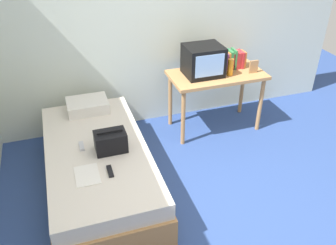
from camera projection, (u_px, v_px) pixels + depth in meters
ground_plane at (212, 219)px, 3.38m from camera, size 8.00×8.00×0.00m
wall_back at (150, 24)px, 4.30m from camera, size 5.20×0.10×2.60m
bed at (99, 168)px, 3.64m from camera, size 1.00×2.00×0.50m
desk at (216, 81)px, 4.41m from camera, size 1.16×0.60×0.77m
tv at (203, 61)px, 4.23m from camera, size 0.44×0.39×0.36m
water_bottle at (230, 67)px, 4.27m from camera, size 0.07×0.07×0.20m
book_row at (234, 60)px, 4.45m from camera, size 0.27×0.16×0.24m
picture_frame at (254, 67)px, 4.33m from camera, size 0.11×0.02×0.16m
pillow at (88, 105)px, 4.10m from camera, size 0.46×0.35×0.13m
handbag at (111, 141)px, 3.42m from camera, size 0.30×0.20×0.22m
magazine at (87, 175)px, 3.15m from camera, size 0.21×0.29×0.01m
remote_dark at (110, 171)px, 3.19m from camera, size 0.04×0.16×0.02m
remote_silver at (82, 146)px, 3.51m from camera, size 0.04×0.14×0.02m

